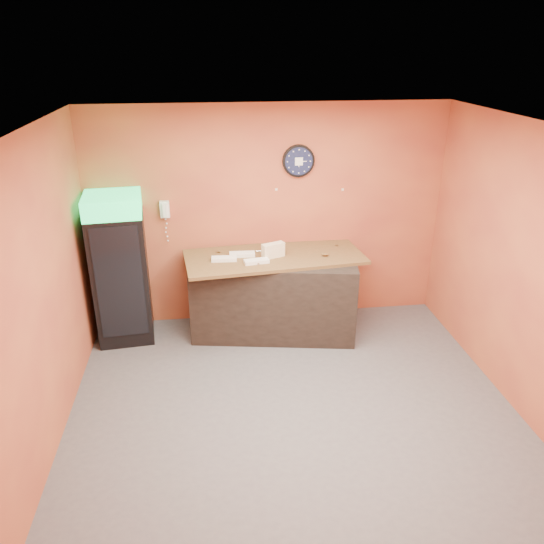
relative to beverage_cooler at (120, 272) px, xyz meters
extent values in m
plane|color=#47474C|center=(1.85, -1.61, -0.90)|extent=(4.50, 4.50, 0.00)
cube|color=#BF6335|center=(1.85, 0.39, 0.50)|extent=(4.50, 0.02, 2.80)
cube|color=#BF6335|center=(-0.40, -1.61, 0.50)|extent=(0.02, 4.00, 2.80)
cube|color=#BF6335|center=(4.10, -1.61, 0.50)|extent=(0.02, 4.00, 2.80)
cube|color=white|center=(1.85, -1.61, 1.90)|extent=(4.50, 4.00, 0.02)
cube|color=black|center=(0.00, 0.04, -0.09)|extent=(0.70, 0.70, 1.61)
cube|color=#19DB65|center=(0.00, 0.04, 0.83)|extent=(0.70, 0.70, 0.23)
cube|color=black|center=(-0.03, -0.28, -0.02)|extent=(0.53, 0.07, 1.38)
cube|color=black|center=(1.87, -0.05, -0.40)|extent=(2.12, 1.21, 1.00)
cylinder|color=black|center=(2.22, 0.37, 1.20)|extent=(0.40, 0.05, 0.40)
cylinder|color=#0F1433|center=(2.22, 0.34, 1.20)|extent=(0.34, 0.01, 0.34)
cube|color=white|center=(2.22, 0.33, 1.20)|extent=(0.10, 0.00, 0.10)
cube|color=white|center=(0.57, 0.35, 0.66)|extent=(0.11, 0.07, 0.21)
cube|color=white|center=(0.57, 0.30, 0.66)|extent=(0.05, 0.04, 0.17)
cube|color=brown|center=(1.87, -0.05, 0.12)|extent=(2.25, 1.12, 0.04)
cube|color=beige|center=(1.85, -0.11, 0.17)|extent=(0.30, 0.20, 0.06)
cube|color=beige|center=(1.85, -0.11, 0.23)|extent=(0.30, 0.20, 0.06)
cube|color=beige|center=(1.85, -0.11, 0.29)|extent=(0.30, 0.20, 0.06)
cube|color=white|center=(1.26, -0.14, 0.16)|extent=(0.31, 0.13, 0.04)
cube|color=white|center=(1.63, -0.27, 0.16)|extent=(0.31, 0.16, 0.04)
cube|color=white|center=(1.48, -0.03, 0.16)|extent=(0.31, 0.13, 0.04)
cylinder|color=silver|center=(1.83, 0.08, 0.17)|extent=(0.07, 0.07, 0.07)
camera|label=1|loc=(1.09, -6.03, 2.55)|focal=35.00mm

